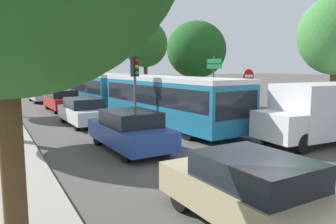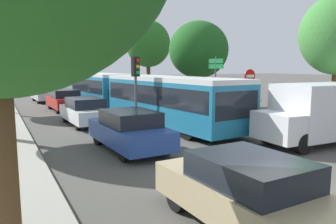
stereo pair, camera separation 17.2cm
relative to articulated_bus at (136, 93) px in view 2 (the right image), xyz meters
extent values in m
plane|color=#4F4C47|center=(-1.60, -12.53, -1.42)|extent=(200.00, 200.00, 0.00)
cube|color=teal|center=(0.32, -3.57, -0.15)|extent=(3.29, 9.44, 2.00)
cube|color=black|center=(0.32, -3.57, 0.21)|extent=(3.28, 9.07, 0.88)
cube|color=silver|center=(0.32, -3.57, 0.94)|extent=(3.29, 9.44, 0.19)
cube|color=teal|center=(-0.46, 5.17, -0.15)|extent=(3.03, 6.53, 2.00)
cube|color=black|center=(-0.46, 5.17, 0.21)|extent=(3.03, 6.28, 0.88)
cube|color=silver|center=(-0.46, 5.17, 0.94)|extent=(3.03, 6.53, 0.19)
cylinder|color=black|center=(-0.14, 1.53, -0.15)|extent=(1.92, 1.13, 1.84)
cube|color=black|center=(0.72, -8.13, 0.09)|extent=(2.19, 0.29, 1.07)
cylinder|color=black|center=(1.62, -6.42, -0.93)|extent=(0.38, 1.00, 0.97)
cylinder|color=black|center=(-0.46, -6.61, -0.93)|extent=(0.38, 1.00, 0.97)
cylinder|color=black|center=(1.09, -0.52, -0.93)|extent=(0.38, 1.00, 0.97)
cylinder|color=black|center=(-0.98, -0.71, -0.93)|extent=(0.38, 1.00, 0.97)
cylinder|color=black|center=(0.58, 5.26, -0.93)|extent=(0.38, 1.00, 0.97)
cylinder|color=black|center=(-1.50, 5.07, -0.93)|extent=(0.38, 1.00, 0.97)
cube|color=teal|center=(-3.38, 25.56, -0.19)|extent=(2.52, 11.13, 1.93)
cube|color=black|center=(-3.38, 25.56, 0.16)|extent=(2.54, 10.57, 0.81)
cube|color=silver|center=(-3.38, 25.56, 0.88)|extent=(2.52, 11.13, 0.19)
cylinder|color=black|center=(-4.40, 29.23, -0.94)|extent=(0.29, 0.97, 0.97)
cylinder|color=black|center=(-2.33, 29.22, -0.94)|extent=(0.29, 0.97, 0.97)
cylinder|color=black|center=(-4.43, 22.23, -0.94)|extent=(0.29, 0.97, 0.97)
cylinder|color=black|center=(-2.36, 22.22, -0.94)|extent=(0.29, 0.97, 0.97)
cube|color=tan|center=(-3.37, -13.38, -0.86)|extent=(1.81, 3.98, 0.64)
cube|color=black|center=(-3.37, -13.47, -0.30)|extent=(1.60, 2.11, 0.49)
cylinder|color=black|center=(-4.12, -12.15, -1.12)|extent=(0.23, 0.61, 0.60)
cylinder|color=black|center=(-2.72, -12.10, -1.12)|extent=(0.23, 0.61, 0.60)
cube|color=#284799|center=(-3.17, -7.00, -0.84)|extent=(1.88, 4.15, 0.66)
cube|color=black|center=(-3.17, -7.09, -0.25)|extent=(1.67, 2.20, 0.51)
cylinder|color=black|center=(-3.94, -5.72, -1.11)|extent=(0.24, 0.63, 0.62)
cylinder|color=black|center=(-2.49, -5.66, -1.11)|extent=(0.24, 0.63, 0.62)
cylinder|color=black|center=(-3.85, -8.33, -1.11)|extent=(0.24, 0.63, 0.62)
cylinder|color=black|center=(-2.39, -8.28, -1.11)|extent=(0.24, 0.63, 0.62)
cube|color=white|center=(-3.32, -1.16, -0.85)|extent=(1.83, 4.04, 0.65)
cube|color=black|center=(-3.31, -1.25, -0.28)|extent=(1.63, 2.14, 0.49)
cylinder|color=black|center=(-4.07, 0.09, -1.12)|extent=(0.23, 0.61, 0.61)
cylinder|color=black|center=(-2.65, 0.14, -1.12)|extent=(0.23, 0.61, 0.61)
cylinder|color=black|center=(-3.98, -2.46, -1.12)|extent=(0.23, 0.61, 0.61)
cylinder|color=black|center=(-2.56, -2.41, -1.12)|extent=(0.23, 0.61, 0.61)
cube|color=#B21E19|center=(-3.19, 4.97, -0.83)|extent=(1.88, 4.16, 0.66)
cube|color=black|center=(-3.18, 4.87, -0.25)|extent=(1.67, 2.20, 0.51)
cylinder|color=black|center=(-3.96, 6.25, -1.11)|extent=(0.24, 0.63, 0.62)
cylinder|color=black|center=(-2.51, 6.30, -1.11)|extent=(0.24, 0.63, 0.62)
cylinder|color=black|center=(-3.87, 3.63, -1.11)|extent=(0.24, 0.63, 0.62)
cylinder|color=black|center=(-2.41, 3.68, -1.11)|extent=(0.24, 0.63, 0.62)
cube|color=#B7BABF|center=(-3.59, 11.49, -0.84)|extent=(1.86, 4.11, 0.66)
cube|color=black|center=(-3.59, 11.39, -0.26)|extent=(1.66, 2.18, 0.50)
cylinder|color=black|center=(-4.36, 12.76, -1.11)|extent=(0.23, 0.62, 0.62)
cylinder|color=black|center=(-2.92, 12.81, -1.11)|extent=(0.23, 0.62, 0.62)
cylinder|color=black|center=(-4.26, 10.17, -1.11)|extent=(0.23, 0.62, 0.62)
cylinder|color=black|center=(-2.82, 10.22, -1.11)|extent=(0.23, 0.62, 0.62)
cube|color=silver|center=(3.95, -9.58, -0.11)|extent=(4.18, 2.16, 2.00)
cube|color=silver|center=(1.45, -9.48, -0.58)|extent=(0.97, 1.93, 1.00)
cylinder|color=black|center=(1.82, -10.34, -1.06)|extent=(0.73, 0.27, 0.72)
cylinder|color=black|center=(1.89, -8.66, -1.06)|extent=(0.73, 0.27, 0.72)
cylinder|color=black|center=(5.18, -8.79, -1.06)|extent=(0.73, 0.27, 0.72)
cylinder|color=#56595E|center=(-1.54, -3.69, 0.28)|extent=(0.12, 0.12, 3.40)
cube|color=black|center=(-1.54, -3.69, 1.53)|extent=(0.37, 0.32, 0.90)
sphere|color=red|center=(-1.50, -3.84, 1.81)|extent=(0.18, 0.18, 0.18)
sphere|color=#EAAD14|center=(-1.50, -3.84, 1.53)|extent=(0.18, 0.18, 0.18)
sphere|color=green|center=(-1.50, -3.84, 1.25)|extent=(0.18, 0.18, 0.18)
cylinder|color=#56595E|center=(4.28, -4.84, -0.22)|extent=(0.08, 0.08, 2.40)
cylinder|color=red|center=(4.28, -4.84, 1.05)|extent=(0.70, 0.03, 0.70)
cube|color=white|center=(4.28, -4.86, 1.05)|extent=(0.50, 0.04, 0.14)
cylinder|color=#56595E|center=(5.16, -0.68, 0.38)|extent=(0.10, 0.10, 3.60)
cube|color=#197A38|center=(5.16, -0.68, 1.88)|extent=(0.18, 1.40, 0.28)
cube|color=#197A38|center=(5.16, -0.68, 1.54)|extent=(0.18, 1.40, 0.28)
cylinder|color=#51381E|center=(-7.24, -12.85, 0.13)|extent=(0.32, 0.32, 3.10)
ellipsoid|color=#286623|center=(-6.73, -3.15, 2.57)|extent=(2.56, 2.56, 2.42)
cylinder|color=#51381E|center=(6.34, -8.21, 0.09)|extent=(0.36, 0.36, 3.02)
ellipsoid|color=#1E561E|center=(6.92, -7.61, 2.41)|extent=(2.04, 2.04, 1.97)
cylinder|color=#51381E|center=(5.86, 2.39, -0.11)|extent=(0.25, 0.25, 2.62)
ellipsoid|color=#1E561E|center=(5.86, 2.39, 2.73)|extent=(4.27, 4.27, 4.08)
cylinder|color=#51381E|center=(6.35, 12.19, 0.31)|extent=(0.39, 0.39, 3.46)
ellipsoid|color=#286623|center=(6.35, 12.19, 3.75)|extent=(4.36, 4.36, 4.56)
camera|label=1|loc=(-7.45, -17.66, 1.54)|focal=35.00mm
camera|label=2|loc=(-7.30, -17.74, 1.54)|focal=35.00mm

